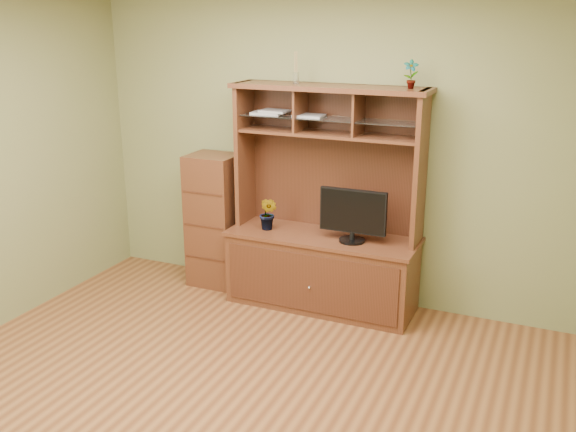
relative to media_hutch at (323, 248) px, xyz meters
The scene contains 8 objects.
room 1.92m from the media_hutch, 90.80° to the right, with size 4.54×4.04×2.74m.
media_hutch is the anchor object (origin of this frame).
monitor 0.47m from the media_hutch, 16.45° to the right, with size 0.56×0.22×0.44m.
orchid_plant 0.56m from the media_hutch, behind, with size 0.16×0.13×0.29m, color #2E571E.
top_plant 1.63m from the media_hutch, ahead, with size 0.12×0.08×0.22m, color #365F21.
reed_diffuser 1.51m from the media_hutch, 165.49° to the left, with size 0.05×0.05×0.26m.
magazines 1.20m from the media_hutch, 169.44° to the left, with size 0.65×0.22×0.04m.
side_cabinet 1.11m from the media_hutch, behind, with size 0.44×0.40×1.24m.
Camera 1 is at (1.83, -3.15, 2.43)m, focal length 40.00 mm.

